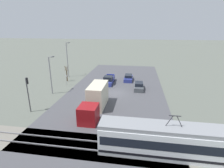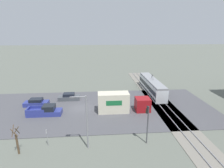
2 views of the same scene
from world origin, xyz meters
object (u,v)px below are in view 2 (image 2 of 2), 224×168
pickup_truck (45,111)px  sedan_car_1 (69,97)px  traffic_light_pole (147,120)px  light_rail_tram (152,86)px  sedan_car_0 (36,103)px  no_parking_sign (47,136)px  box_truck (121,103)px  street_lamp_near_crossing (85,119)px  street_tree (17,141)px

pickup_truck → sedan_car_1: size_ratio=1.32×
traffic_light_pole → pickup_truck: bearing=-120.8°
light_rail_tram → sedan_car_0: size_ratio=3.09×
light_rail_tram → no_parking_sign: (19.02, -19.28, -0.19)m
box_truck → street_lamp_near_crossing: street_lamp_near_crossing is taller
street_tree → box_truck: bearing=127.4°
pickup_truck → sedan_car_0: pickup_truck is taller
traffic_light_pole → street_tree: size_ratio=1.42×
traffic_light_pole → street_tree: (0.82, -15.86, -1.74)m
traffic_light_pole → street_tree: bearing=-87.0°
traffic_light_pole → no_parking_sign: (-0.39, -12.73, -2.00)m
street_lamp_near_crossing → no_parking_sign: 5.67m
pickup_truck → street_tree: (10.07, -0.36, 0.94)m
street_tree → no_parking_sign: street_tree is taller
box_truck → sedan_car_1: box_truck is taller
sedan_car_1 → street_tree: 17.24m
light_rail_tram → pickup_truck: bearing=-65.2°
light_rail_tram → sedan_car_0: bearing=-76.7°
sedan_car_1 → no_parking_sign: no_parking_sign is taller
street_lamp_near_crossing → sedan_car_1: bearing=-164.2°
street_tree → light_rail_tram: bearing=132.1°
light_rail_tram → box_truck: light_rail_tram is taller
traffic_light_pole → no_parking_sign: bearing=-91.8°
pickup_truck → light_rail_tram: bearing=114.8°
traffic_light_pole → street_tree: 15.98m
pickup_truck → street_tree: street_tree is taller
sedan_car_1 → light_rail_tram: bearing=100.1°
pickup_truck → street_lamp_near_crossing: size_ratio=0.83×
sedan_car_1 → sedan_car_0: bearing=-67.0°
light_rail_tram → traffic_light_pole: traffic_light_pole is taller
sedan_car_0 → street_tree: bearing=10.1°
street_tree → no_parking_sign: size_ratio=1.58×
box_truck → sedan_car_0: size_ratio=2.04×
street_tree → sedan_car_0: bearing=-169.9°
pickup_truck → street_tree: size_ratio=1.57×
box_truck → no_parking_sign: size_ratio=3.99×
sedan_car_0 → street_lamp_near_crossing: street_lamp_near_crossing is taller
traffic_light_pole → box_truck: bearing=-167.2°
pickup_truck → sedan_car_0: (-4.26, -2.91, -0.09)m
pickup_truck → sedan_car_1: pickup_truck is taller
street_tree → street_lamp_near_crossing: size_ratio=0.53×
box_truck → street_tree: street_tree is taller
box_truck → no_parking_sign: box_truck is taller
sedan_car_1 → street_lamp_near_crossing: size_ratio=0.63×
sedan_car_0 → street_tree: street_tree is taller
pickup_truck → sedan_car_1: (-6.79, 3.06, -0.07)m
light_rail_tram → sedan_car_1: bearing=-79.9°
sedan_car_1 → traffic_light_pole: 20.49m
traffic_light_pole → street_lamp_near_crossing: street_lamp_near_crossing is taller
sedan_car_1 → no_parking_sign: 15.67m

